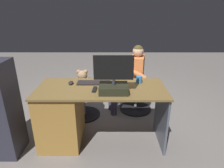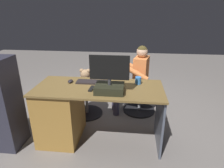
% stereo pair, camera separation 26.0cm
% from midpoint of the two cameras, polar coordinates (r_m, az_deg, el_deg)
% --- Properties ---
extents(ground_plane, '(10.00, 10.00, 0.00)m').
position_cam_midpoint_polar(ground_plane, '(3.01, 0.24, -11.48)').
color(ground_plane, slate).
extents(desk, '(1.55, 0.67, 0.76)m').
position_cam_midpoint_polar(desk, '(2.55, -10.11, -7.95)').
color(desk, brown).
rests_on(desk, ground_plane).
extents(monitor, '(0.44, 0.26, 0.42)m').
position_cam_midpoint_polar(monitor, '(2.15, 2.73, 0.49)').
color(monitor, black).
rests_on(monitor, desk).
extents(keyboard, '(0.42, 0.14, 0.02)m').
position_cam_midpoint_polar(keyboard, '(2.45, -2.62, 0.53)').
color(keyboard, black).
rests_on(keyboard, desk).
extents(computer_mouse, '(0.06, 0.10, 0.04)m').
position_cam_midpoint_polar(computer_mouse, '(2.48, -9.27, 0.76)').
color(computer_mouse, black).
rests_on(computer_mouse, desk).
extents(cup, '(0.08, 0.08, 0.09)m').
position_cam_midpoint_polar(cup, '(2.44, 10.76, 0.98)').
color(cup, '#3372BF').
rests_on(cup, desk).
extents(tv_remote, '(0.05, 0.15, 0.02)m').
position_cam_midpoint_polar(tv_remote, '(2.26, -2.79, -1.42)').
color(tv_remote, black).
rests_on(tv_remote, desk).
extents(notebook_binder, '(0.23, 0.31, 0.02)m').
position_cam_midpoint_polar(notebook_binder, '(2.26, 2.62, -1.29)').
color(notebook_binder, beige).
rests_on(notebook_binder, desk).
extents(office_chair_teddy, '(0.51, 0.51, 0.42)m').
position_cam_midpoint_polar(office_chair_teddy, '(3.15, -5.15, -4.90)').
color(office_chair_teddy, black).
rests_on(office_chair_teddy, ground_plane).
extents(teddy_bear, '(0.25, 0.25, 0.36)m').
position_cam_midpoint_polar(teddy_bear, '(3.03, -5.31, 0.94)').
color(teddy_bear, '#977554').
rests_on(teddy_bear, office_chair_teddy).
extents(visitor_chair, '(0.54, 0.54, 0.42)m').
position_cam_midpoint_polar(visitor_chair, '(3.29, 10.38, -4.06)').
color(visitor_chair, black).
rests_on(visitor_chair, ground_plane).
extents(person, '(0.60, 0.55, 1.11)m').
position_cam_midpoint_polar(person, '(3.11, 9.21, 2.41)').
color(person, '#D2733C').
rests_on(person, ground_plane).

